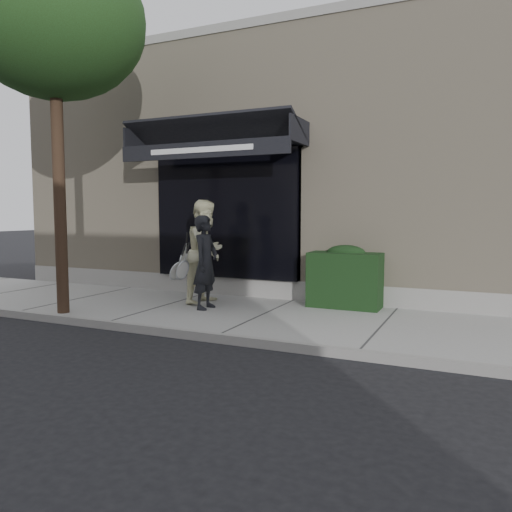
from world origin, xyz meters
The scene contains 8 objects.
ground centered at (0.00, 0.00, 0.00)m, with size 80.00×80.00×0.00m, color black.
sidewalk centered at (0.00, 0.00, 0.06)m, with size 20.00×3.00×0.12m, color gray.
curb centered at (0.00, -1.55, 0.07)m, with size 20.00×0.10×0.14m, color gray.
building_facade centered at (-0.01, 4.96, 2.74)m, with size 14.30×8.04×5.64m.
hedge centered at (1.10, 1.25, 0.66)m, with size 1.30×0.70×1.14m.
street_tree centered at (-3.20, -1.30, 4.98)m, with size 3.00×3.00×6.28m.
pedestrian_front centered at (-1.14, 0.03, 0.96)m, with size 0.73×0.79×1.68m.
pedestrian_back centered at (-1.44, 0.57, 1.10)m, with size 0.80×1.00×1.96m.
Camera 1 is at (3.37, -7.65, 1.85)m, focal length 35.00 mm.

